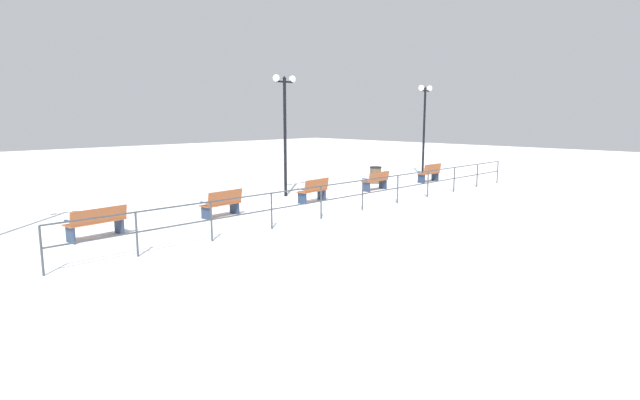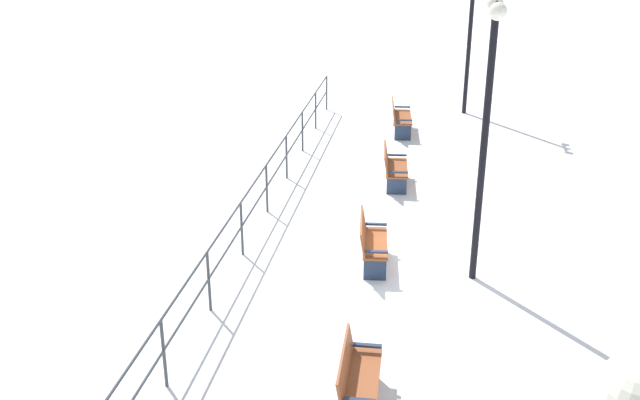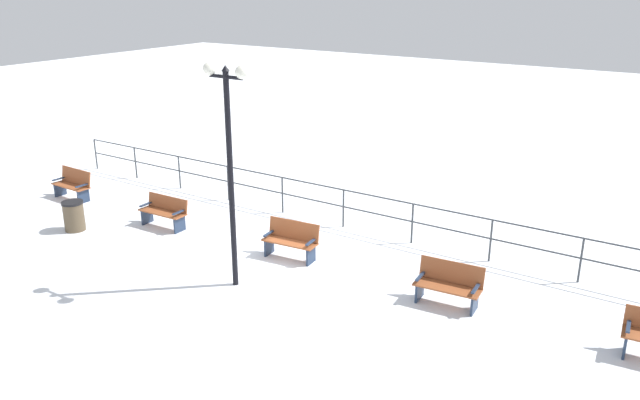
{
  "view_description": "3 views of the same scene",
  "coord_description": "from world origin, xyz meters",
  "px_view_note": "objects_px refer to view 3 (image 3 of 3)",
  "views": [
    {
      "loc": [
        -14.18,
        13.74,
        3.38
      ],
      "look_at": [
        -1.73,
        1.17,
        0.41
      ],
      "focal_mm": 28.48,
      "sensor_mm": 36.0,
      "label": 1
    },
    {
      "loc": [
        0.88,
        -12.46,
        6.53
      ],
      "look_at": [
        -1.47,
        1.78,
        0.5
      ],
      "focal_mm": 41.57,
      "sensor_mm": 36.0,
      "label": 2
    },
    {
      "loc": [
        11.61,
        8.56,
        6.64
      ],
      "look_at": [
        -1.97,
        -0.3,
        0.95
      ],
      "focal_mm": 35.84,
      "sensor_mm": 36.0,
      "label": 3
    }
  ],
  "objects_px": {
    "bench_third": "(291,240)",
    "bench_fourth": "(449,285)",
    "trash_bin": "(74,216)",
    "bench_nearest": "(73,184)",
    "lamppost_middle": "(229,138)",
    "bench_second": "(164,211)"
  },
  "relations": [
    {
      "from": "bench_third",
      "to": "trash_bin",
      "type": "bearing_deg",
      "value": -79.31
    },
    {
      "from": "lamppost_middle",
      "to": "trash_bin",
      "type": "distance_m",
      "value": 6.6
    },
    {
      "from": "bench_nearest",
      "to": "bench_second",
      "type": "bearing_deg",
      "value": 89.75
    },
    {
      "from": "bench_fourth",
      "to": "bench_third",
      "type": "bearing_deg",
      "value": -96.24
    },
    {
      "from": "trash_bin",
      "to": "bench_fourth",
      "type": "bearing_deg",
      "value": 99.21
    },
    {
      "from": "bench_nearest",
      "to": "bench_fourth",
      "type": "bearing_deg",
      "value": 91.6
    },
    {
      "from": "bench_second",
      "to": "lamppost_middle",
      "type": "distance_m",
      "value": 5.23
    },
    {
      "from": "bench_nearest",
      "to": "bench_fourth",
      "type": "distance_m",
      "value": 12.57
    },
    {
      "from": "bench_third",
      "to": "bench_fourth",
      "type": "height_order",
      "value": "bench_third"
    },
    {
      "from": "bench_third",
      "to": "trash_bin",
      "type": "distance_m",
      "value": 6.34
    },
    {
      "from": "trash_bin",
      "to": "bench_nearest",
      "type": "bearing_deg",
      "value": -126.34
    },
    {
      "from": "bench_nearest",
      "to": "trash_bin",
      "type": "height_order",
      "value": "bench_nearest"
    },
    {
      "from": "bench_nearest",
      "to": "bench_second",
      "type": "relative_size",
      "value": 0.97
    },
    {
      "from": "lamppost_middle",
      "to": "trash_bin",
      "type": "xyz_separation_m",
      "value": [
        -0.12,
        -5.88,
        -3.0
      ]
    },
    {
      "from": "bench_nearest",
      "to": "bench_third",
      "type": "xyz_separation_m",
      "value": [
        -0.09,
        8.38,
        -0.0
      ]
    },
    {
      "from": "bench_second",
      "to": "bench_fourth",
      "type": "relative_size",
      "value": 1.0
    },
    {
      "from": "trash_bin",
      "to": "bench_third",
      "type": "bearing_deg",
      "value": 106.27
    },
    {
      "from": "bench_nearest",
      "to": "lamppost_middle",
      "type": "bearing_deg",
      "value": 79.24
    },
    {
      "from": "bench_second",
      "to": "trash_bin",
      "type": "bearing_deg",
      "value": -52.45
    },
    {
      "from": "bench_third",
      "to": "lamppost_middle",
      "type": "bearing_deg",
      "value": -11.89
    },
    {
      "from": "bench_third",
      "to": "lamppost_middle",
      "type": "distance_m",
      "value": 3.5
    },
    {
      "from": "bench_second",
      "to": "trash_bin",
      "type": "distance_m",
      "value": 2.45
    }
  ]
}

